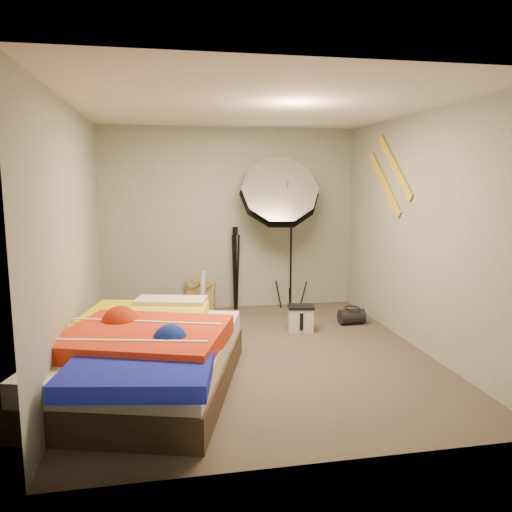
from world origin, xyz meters
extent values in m
plane|color=#4F463A|center=(0.00, 0.00, 0.00)|extent=(4.00, 4.00, 0.00)
plane|color=silver|center=(0.00, 0.00, 2.50)|extent=(4.00, 4.00, 0.00)
plane|color=#9A9F8D|center=(0.00, 2.00, 1.25)|extent=(3.50, 0.00, 3.50)
plane|color=#9A9F8D|center=(0.00, -2.00, 1.25)|extent=(3.50, 0.00, 3.50)
plane|color=#9A9F8D|center=(-1.75, 0.00, 1.25)|extent=(0.00, 4.00, 4.00)
plane|color=#9A9F8D|center=(1.75, 0.00, 1.25)|extent=(0.00, 4.00, 4.00)
cube|color=tan|center=(-0.43, 1.90, 0.19)|extent=(0.42, 0.27, 0.40)
cylinder|color=#518CC8|center=(-0.43, 1.58, 0.31)|extent=(0.13, 0.19, 0.61)
cube|color=beige|center=(0.67, 0.74, 0.14)|extent=(0.32, 0.25, 0.29)
cylinder|color=black|center=(1.38, 0.89, 0.10)|extent=(0.32, 0.20, 0.19)
cube|color=gold|center=(1.73, 0.60, 1.95)|extent=(0.02, 0.91, 0.78)
cube|color=gold|center=(1.73, 0.85, 1.75)|extent=(0.02, 0.91, 0.78)
cube|color=#453524|center=(-1.10, -0.62, 0.13)|extent=(1.93, 2.34, 0.26)
cube|color=silver|center=(-1.10, -0.62, 0.36)|extent=(1.88, 2.29, 0.18)
cube|color=yellow|center=(-1.12, -0.14, 0.49)|extent=(1.30, 1.19, 0.14)
cube|color=red|center=(-1.09, -0.78, 0.51)|extent=(1.56, 1.44, 0.16)
cube|color=#1824C7|center=(-1.12, -1.41, 0.48)|extent=(1.14, 0.98, 0.12)
cube|color=pink|center=(-0.86, 0.21, 0.53)|extent=(0.77, 0.49, 0.14)
cylinder|color=black|center=(0.81, 1.76, 0.85)|extent=(0.03, 0.03, 1.70)
cube|color=black|center=(0.81, 1.76, 1.65)|extent=(0.08, 0.08, 0.11)
cone|color=white|center=(0.61, 1.65, 1.59)|extent=(1.35, 1.05, 1.25)
cylinder|color=black|center=(0.05, 1.87, 0.53)|extent=(0.05, 0.05, 1.05)
cube|color=black|center=(0.05, 1.87, 1.10)|extent=(0.08, 0.08, 0.11)
camera|label=1|loc=(-0.93, -4.84, 1.82)|focal=35.00mm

